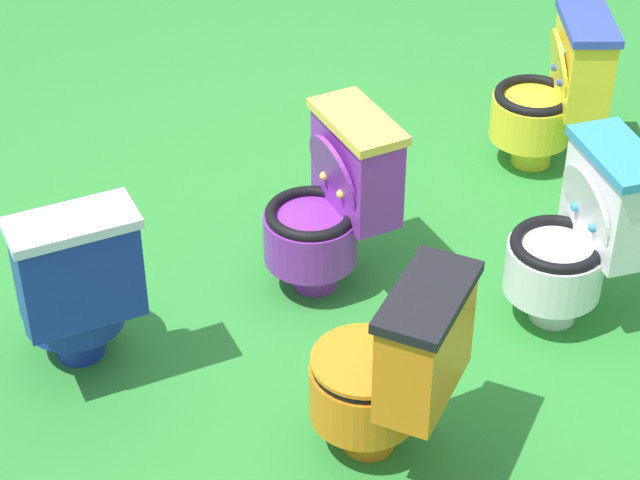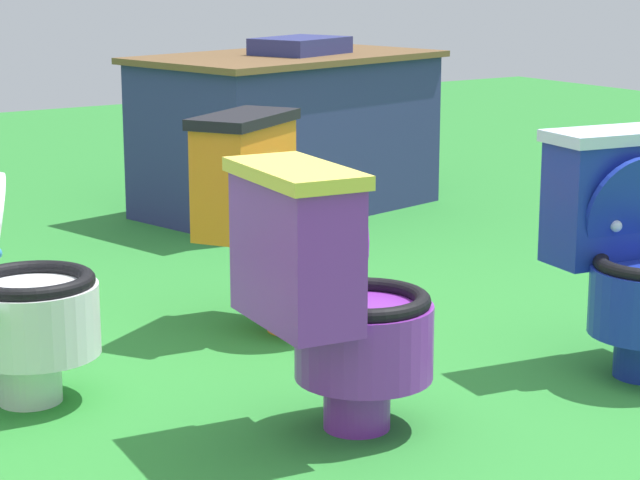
# 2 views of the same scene
# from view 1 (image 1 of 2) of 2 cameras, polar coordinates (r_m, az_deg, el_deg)

# --- Properties ---
(ground) EXTENTS (14.00, 14.00, 0.00)m
(ground) POSITION_cam_1_polar(r_m,az_deg,el_deg) (4.69, 0.23, -3.45)
(ground) COLOR #2D8433
(toilet_white) EXTENTS (0.58, 0.52, 0.73)m
(toilet_white) POSITION_cam_1_polar(r_m,az_deg,el_deg) (4.56, 12.31, 0.22)
(toilet_white) COLOR white
(toilet_white) RESTS_ON ground
(toilet_blue) EXTENTS (0.47, 0.54, 0.73)m
(toilet_blue) POSITION_cam_1_polar(r_m,az_deg,el_deg) (4.31, -11.60, -2.10)
(toilet_blue) COLOR #192D9E
(toilet_blue) RESTS_ON ground
(toilet_orange) EXTENTS (0.60, 0.63, 0.73)m
(toilet_orange) POSITION_cam_1_polar(r_m,az_deg,el_deg) (3.90, 3.40, -6.15)
(toilet_orange) COLOR orange
(toilet_orange) RESTS_ON ground
(toilet_purple) EXTENTS (0.53, 0.45, 0.73)m
(toilet_purple) POSITION_cam_1_polar(r_m,az_deg,el_deg) (4.63, 0.57, 1.79)
(toilet_purple) COLOR purple
(toilet_purple) RESTS_ON ground
(toilet_yellow) EXTENTS (0.63, 0.60, 0.73)m
(toilet_yellow) POSITION_cam_1_polar(r_m,az_deg,el_deg) (5.49, 11.13, 6.97)
(toilet_yellow) COLOR yellow
(toilet_yellow) RESTS_ON ground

